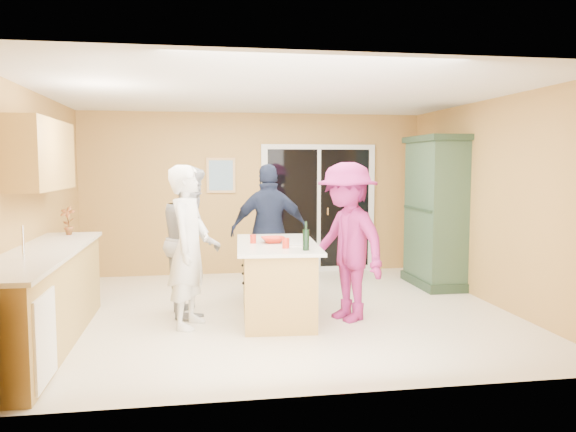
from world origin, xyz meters
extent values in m
plane|color=beige|center=(0.00, 0.00, 0.00)|extent=(5.50, 5.50, 0.00)
cube|color=silver|center=(0.00, 0.00, 2.60)|extent=(5.50, 5.00, 0.10)
cube|color=tan|center=(0.00, 2.50, 1.30)|extent=(5.50, 0.10, 2.60)
cube|color=tan|center=(0.00, -2.50, 1.30)|extent=(5.50, 0.10, 2.60)
cube|color=tan|center=(-2.75, 0.00, 1.30)|extent=(0.10, 5.00, 2.60)
cube|color=tan|center=(2.75, 0.00, 1.30)|extent=(0.10, 5.00, 2.60)
cube|color=#A98741|center=(-2.45, -0.90, 0.45)|extent=(0.60, 3.00, 0.90)
cube|color=white|center=(-2.44, -2.00, 0.40)|extent=(0.62, 0.60, 0.72)
cube|color=beige|center=(-2.44, -0.90, 0.92)|extent=(0.65, 3.05, 0.04)
cylinder|color=silver|center=(-2.45, -1.40, 1.09)|extent=(0.02, 0.02, 0.30)
cube|color=#A98741|center=(-2.58, -0.20, 1.88)|extent=(0.35, 1.60, 0.75)
cube|color=silver|center=(1.05, 2.47, 1.05)|extent=(1.90, 0.05, 2.10)
cube|color=black|center=(1.05, 2.46, 1.05)|extent=(1.70, 0.03, 1.94)
cube|color=silver|center=(1.05, 2.45, 1.05)|extent=(0.06, 0.04, 1.94)
cube|color=silver|center=(1.20, 2.44, 1.00)|extent=(0.02, 0.03, 0.12)
cube|color=tan|center=(-0.55, 2.48, 1.60)|extent=(0.46, 0.03, 0.56)
cube|color=#5280AB|center=(-0.55, 2.47, 1.60)|extent=(0.38, 0.02, 0.48)
cube|color=#A98741|center=(-0.04, -0.25, 0.42)|extent=(0.87, 1.52, 0.84)
cube|color=beige|center=(-0.04, -0.25, 0.86)|extent=(1.02, 1.72, 0.04)
cube|color=black|center=(-0.04, -0.25, 0.05)|extent=(0.78, 1.45, 0.10)
cube|color=#1E3121|center=(2.49, 1.09, 0.06)|extent=(0.61, 1.15, 0.13)
cube|color=#314938|center=(2.49, 1.09, 1.08)|extent=(0.54, 1.08, 2.03)
cube|color=#1E3121|center=(2.49, 1.09, 2.14)|extent=(0.63, 1.19, 0.09)
imported|color=silver|center=(-1.03, -0.46, 0.88)|extent=(0.61, 0.75, 1.77)
imported|color=#A2A2A4|center=(-1.02, 0.12, 0.88)|extent=(0.76, 0.92, 1.77)
imported|color=#192237|center=(0.02, 0.80, 0.89)|extent=(1.05, 0.45, 1.78)
imported|color=#7D1B60|center=(0.74, -0.47, 0.90)|extent=(1.09, 1.33, 1.80)
imported|color=red|center=(-0.08, -0.23, 0.91)|extent=(0.29, 0.29, 0.07)
imported|color=red|center=(-2.45, 0.36, 1.11)|extent=(0.21, 0.16, 0.34)
cylinder|color=red|center=(0.00, -0.68, 0.93)|extent=(0.09, 0.09, 0.11)
cylinder|color=red|center=(-0.31, -0.24, 0.92)|extent=(0.09, 0.09, 0.10)
cylinder|color=black|center=(0.18, -0.86, 0.99)|extent=(0.07, 0.07, 0.22)
cylinder|color=black|center=(0.18, -0.86, 1.14)|extent=(0.03, 0.03, 0.08)
cylinder|color=silver|center=(0.13, -0.45, 0.88)|extent=(0.27, 0.27, 0.02)
camera|label=1|loc=(-0.95, -6.58, 1.77)|focal=35.00mm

